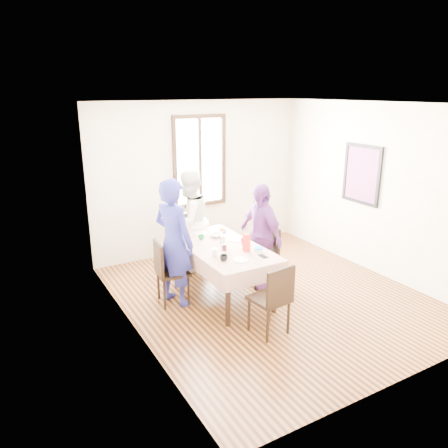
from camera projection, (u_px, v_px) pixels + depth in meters
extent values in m
plane|color=black|center=(270.00, 295.00, 6.32)|extent=(4.50, 4.50, 0.00)
plane|color=beige|center=(199.00, 178.00, 7.78)|extent=(4.00, 0.00, 4.00)
plane|color=beige|center=(376.00, 190.00, 6.86)|extent=(0.00, 4.50, 4.50)
cube|color=black|center=(200.00, 161.00, 7.68)|extent=(1.02, 0.06, 1.62)
cube|color=white|center=(199.00, 161.00, 7.69)|extent=(0.90, 0.02, 1.50)
cube|color=red|center=(362.00, 174.00, 7.04)|extent=(0.04, 0.76, 0.96)
cube|color=black|center=(222.00, 271.00, 6.22)|extent=(0.84, 1.68, 0.75)
cube|color=#5E160A|center=(222.00, 246.00, 6.11)|extent=(0.96, 1.80, 0.01)
cube|color=black|center=(173.00, 272.00, 6.00)|extent=(0.47, 0.47, 0.91)
cube|color=black|center=(261.00, 256.00, 6.57)|extent=(0.46, 0.46, 0.91)
cube|color=black|center=(188.00, 242.00, 7.15)|extent=(0.48, 0.48, 0.91)
cube|color=black|center=(269.00, 298.00, 5.24)|extent=(0.47, 0.47, 0.91)
imported|color=navy|center=(173.00, 242.00, 5.88)|extent=(0.64, 0.76, 1.77)
imported|color=white|center=(188.00, 221.00, 7.02)|extent=(0.97, 0.87, 1.66)
imported|color=#69327D|center=(260.00, 236.00, 6.46)|extent=(0.42, 0.94, 1.57)
imported|color=black|center=(224.00, 258.00, 5.57)|extent=(0.11, 0.11, 0.08)
imported|color=red|center=(244.00, 242.00, 6.14)|extent=(0.11, 0.11, 0.09)
imported|color=#0C7226|center=(201.00, 237.00, 6.36)|extent=(0.10, 0.10, 0.07)
imported|color=white|center=(216.00, 235.00, 6.48)|extent=(0.24, 0.24, 0.05)
cube|color=red|center=(246.00, 243.00, 5.87)|extent=(0.08, 0.08, 0.25)
cylinder|color=white|center=(259.00, 250.00, 5.86)|extent=(0.11, 0.11, 0.06)
cylinder|color=black|center=(224.00, 247.00, 5.93)|extent=(0.06, 0.06, 0.09)
cylinder|color=silver|center=(215.00, 252.00, 5.74)|extent=(0.07, 0.07, 0.10)
cube|color=black|center=(263.00, 256.00, 5.71)|extent=(0.07, 0.14, 0.01)
cylinder|color=silver|center=(223.00, 240.00, 6.13)|extent=(0.07, 0.07, 0.14)
cylinder|color=white|center=(236.00, 240.00, 6.34)|extent=(0.20, 0.20, 0.01)
cylinder|color=white|center=(201.00, 233.00, 6.63)|extent=(0.20, 0.20, 0.01)
cylinder|color=white|center=(241.00, 260.00, 5.59)|extent=(0.20, 0.20, 0.01)
cylinder|color=blue|center=(259.00, 248.00, 5.85)|extent=(0.12, 0.12, 0.01)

